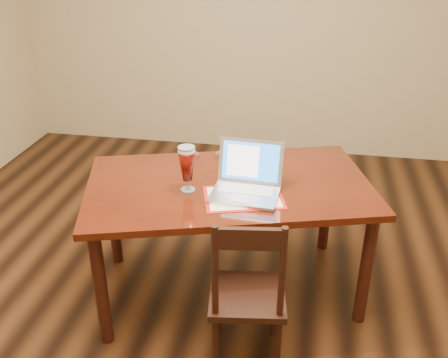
# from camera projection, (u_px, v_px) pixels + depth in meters

# --- Properties ---
(ground) EXTENTS (5.00, 5.00, 0.00)m
(ground) POSITION_uv_depth(u_px,v_px,m) (193.00, 309.00, 3.00)
(ground) COLOR black
(ground) RESTS_ON ground
(room_shell) EXTENTS (4.51, 5.01, 2.71)m
(room_shell) POSITION_uv_depth(u_px,v_px,m) (182.00, 2.00, 2.20)
(room_shell) COLOR tan
(room_shell) RESTS_ON ground
(dining_table) EXTENTS (1.79, 1.32, 1.02)m
(dining_table) POSITION_uv_depth(u_px,v_px,m) (229.00, 196.00, 2.87)
(dining_table) COLOR #481509
(dining_table) RESTS_ON ground
(dining_chair) EXTENTS (0.43, 0.41, 0.89)m
(dining_chair) POSITION_uv_depth(u_px,v_px,m) (247.00, 295.00, 2.48)
(dining_chair) COLOR black
(dining_chair) RESTS_ON ground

